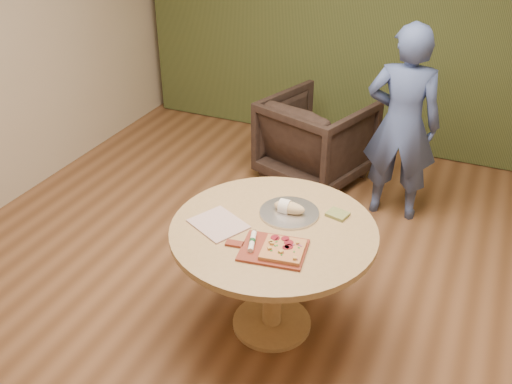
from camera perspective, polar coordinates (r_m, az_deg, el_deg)
The scene contains 12 objects.
room_shell at distance 3.00m, azimuth -0.89°, elevation 7.13°, with size 5.04×6.04×2.84m.
curtain at distance 5.65m, azimuth 12.13°, elevation 17.82°, with size 4.80×0.14×2.78m, color #323D1B.
pedestal_table at distance 3.37m, azimuth 1.73°, elevation -5.55°, with size 1.20×1.20×0.75m.
pizza_paddle at distance 3.10m, azimuth 1.57°, elevation -5.80°, with size 0.46×0.33×0.01m.
flatbread_pizza at distance 3.07m, azimuth 2.73°, elevation -5.75°, with size 0.25×0.25×0.04m.
cutlery_roll at distance 3.12m, azimuth -0.37°, elevation -4.95°, with size 0.08×0.20×0.03m.
newspaper at distance 3.31m, azimuth -3.78°, elevation -3.22°, with size 0.30×0.25×0.01m, color white.
serving_tray at distance 3.41m, azimuth 3.35°, elevation -2.08°, with size 0.36×0.36×0.02m.
bread_roll at distance 3.39m, azimuth 3.22°, elevation -1.53°, with size 0.19×0.09×0.09m.
green_packet at distance 3.42m, azimuth 8.16°, elevation -2.22°, with size 0.12×0.10×0.02m, color #5F6A2F.
armchair at distance 5.17m, azimuth 6.09°, elevation 5.66°, with size 0.83×0.78×0.85m, color black.
person_standing at distance 4.59m, azimuth 14.40°, elevation 6.55°, with size 0.58×0.38×1.59m, color #41558D.
Camera 1 is at (1.16, -2.50, 2.60)m, focal length 40.00 mm.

